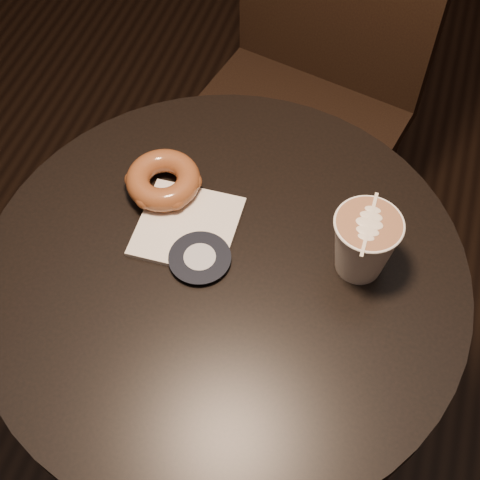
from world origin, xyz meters
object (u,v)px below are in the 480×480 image
Objects in this scene: chair at (312,64)px; doughnut at (163,180)px; pastry_bag at (187,226)px; cafe_table at (226,331)px; latte_cup at (363,245)px.

chair reaches higher than doughnut.
pastry_bag is at bearing -44.39° from doughnut.
latte_cup is at bearing 18.44° from cafe_table.
cafe_table is at bearing -36.49° from pastry_bag.
latte_cup is at bearing -8.33° from doughnut.
doughnut is 1.09× the size of latte_cup.
doughnut reaches higher than pastry_bag.
cafe_table is at bearing -39.29° from doughnut.
chair reaches higher than pastry_bag.
doughnut reaches higher than cafe_table.
chair is at bearing 76.14° from doughnut.
cafe_table is 7.21× the size of latte_cup.
cafe_table is at bearing -161.56° from latte_cup.
doughnut is at bearing 171.67° from latte_cup.
latte_cup is (0.18, 0.06, 0.25)m from cafe_table.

